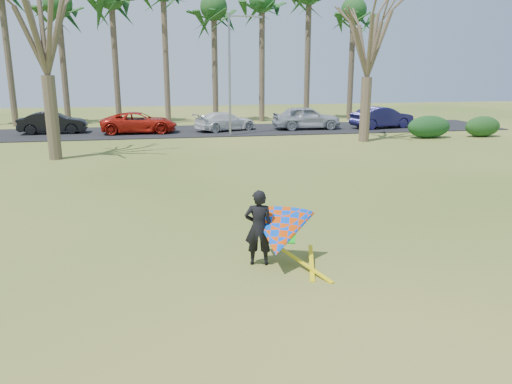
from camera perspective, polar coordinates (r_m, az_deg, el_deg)
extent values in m
plane|color=#2A5A13|center=(12.84, 1.67, -6.92)|extent=(100.00, 100.00, 0.00)
cube|color=black|center=(37.08, -6.68, 6.95)|extent=(46.00, 7.00, 0.06)
cylinder|color=#483B2B|center=(44.20, -26.46, 13.48)|extent=(0.48, 0.48, 10.40)
cylinder|color=#4E3E2E|center=(43.34, -21.14, 13.07)|extent=(0.48, 0.48, 9.00)
ellipsoid|color=#184318|center=(43.59, -21.73, 19.37)|extent=(4.84, 4.84, 3.08)
cylinder|color=#483B2B|center=(42.84, -15.76, 13.95)|extent=(0.48, 0.48, 9.70)
cylinder|color=brown|center=(42.71, -10.27, 14.71)|extent=(0.48, 0.48, 10.40)
cylinder|color=brown|center=(42.95, -4.72, 13.94)|extent=(0.48, 0.48, 9.00)
ellipsoid|color=#194317|center=(43.20, -4.86, 20.32)|extent=(4.84, 4.84, 3.08)
cylinder|color=#4A392C|center=(43.56, 0.68, 14.45)|extent=(0.48, 0.48, 9.70)
cylinder|color=#443929|center=(44.53, 5.90, 14.83)|extent=(0.48, 0.48, 10.40)
cylinder|color=#453529|center=(45.81, 10.83, 13.76)|extent=(0.48, 0.48, 9.00)
ellipsoid|color=#184319|center=(46.05, 11.12, 19.73)|extent=(4.84, 4.84, 3.08)
cylinder|color=brown|center=(27.36, -22.29, 7.83)|extent=(0.64, 0.64, 4.20)
cylinder|color=#4F3E2F|center=(32.37, 12.37, 9.18)|extent=(0.64, 0.64, 3.99)
cylinder|color=gray|center=(34.02, -3.04, 13.09)|extent=(0.16, 0.16, 8.00)
cylinder|color=gray|center=(34.31, -1.37, 19.47)|extent=(2.00, 0.10, 0.10)
cube|color=gray|center=(34.48, 0.37, 19.36)|extent=(0.40, 0.18, 0.12)
ellipsoid|color=#153A19|center=(35.20, 19.15, 7.05)|extent=(2.96, 1.34, 1.48)
ellipsoid|color=#163C15|center=(37.17, 24.47, 6.83)|extent=(2.50, 1.18, 1.39)
imported|color=black|center=(37.94, -22.20, 7.35)|extent=(4.59, 1.75, 1.49)
imported|color=#B4190E|center=(36.33, -13.20, 7.73)|extent=(5.26, 2.44, 1.46)
imported|color=silver|center=(36.87, -3.52, 8.07)|extent=(5.00, 3.54, 1.34)
imported|color=#A4A9B2|center=(37.84, 5.80, 8.46)|extent=(5.04, 2.04, 1.71)
imported|color=#191746|center=(39.53, 14.21, 8.27)|extent=(5.11, 2.70, 1.60)
imported|color=black|center=(11.81, 0.30, -4.09)|extent=(0.74, 0.56, 1.84)
cone|color=blue|center=(11.69, 2.71, -4.65)|extent=(2.13, 2.39, 2.02)
cube|color=#0CBF19|center=(11.66, 3.37, -4.97)|extent=(0.62, 0.60, 0.24)
cube|color=yellow|center=(11.81, 5.68, -8.85)|extent=(0.85, 1.66, 0.28)
cube|color=yellow|center=(12.04, 6.34, -8.41)|extent=(0.56, 1.76, 0.22)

